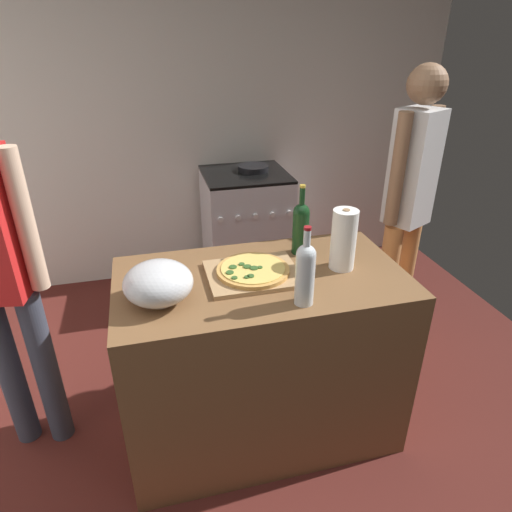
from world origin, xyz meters
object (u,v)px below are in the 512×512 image
object	(u,v)px
pizza	(253,270)
wine_bottle_green	(305,272)
stove	(246,231)
wine_bottle_clear	(301,226)
person_in_red	(408,199)
mixing_bowl	(158,283)
paper_towel_roll	(344,240)

from	to	relation	value
pizza	wine_bottle_green	size ratio (longest dim) A/B	0.97
stove	wine_bottle_clear	bearing A→B (deg)	-91.07
person_in_red	stove	bearing A→B (deg)	127.77
wine_bottle_clear	wine_bottle_green	distance (m)	0.44
mixing_bowl	pizza	bearing A→B (deg)	14.67
mixing_bowl	person_in_red	distance (m)	1.56
person_in_red	wine_bottle_clear	bearing A→B (deg)	-157.96
mixing_bowl	person_in_red	bearing A→B (deg)	22.00
mixing_bowl	wine_bottle_green	xyz separation A→B (m)	(0.55, -0.15, 0.06)
wine_bottle_green	person_in_red	size ratio (longest dim) A/B	0.19
paper_towel_roll	person_in_red	world-z (taller)	person_in_red
pizza	mixing_bowl	xyz separation A→B (m)	(-0.41, -0.11, 0.05)
stove	person_in_red	world-z (taller)	person_in_red
wine_bottle_clear	pizza	bearing A→B (deg)	-148.56
wine_bottle_green	person_in_red	distance (m)	1.16
pizza	wine_bottle_clear	size ratio (longest dim) A/B	0.93
pizza	stove	xyz separation A→B (m)	(0.30, 1.43, -0.46)
mixing_bowl	stove	xyz separation A→B (m)	(0.71, 1.54, -0.51)
wine_bottle_green	mixing_bowl	bearing A→B (deg)	164.72
paper_towel_roll	pizza	bearing A→B (deg)	177.13
person_in_red	paper_towel_roll	bearing A→B (deg)	-141.66
paper_towel_roll	person_in_red	xyz separation A→B (m)	(0.63, 0.50, -0.04)
pizza	paper_towel_roll	bearing A→B (deg)	-2.87
wine_bottle_clear	person_in_red	xyz separation A→B (m)	(0.76, 0.31, -0.04)
pizza	wine_bottle_green	xyz separation A→B (m)	(0.14, -0.26, 0.11)
stove	pizza	bearing A→B (deg)	-101.81
paper_towel_roll	stove	world-z (taller)	paper_towel_roll
pizza	wine_bottle_green	world-z (taller)	wine_bottle_green
mixing_bowl	paper_towel_roll	distance (m)	0.82
pizza	stove	world-z (taller)	stove
mixing_bowl	stove	distance (m)	1.77
mixing_bowl	wine_bottle_green	size ratio (longest dim) A/B	0.84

